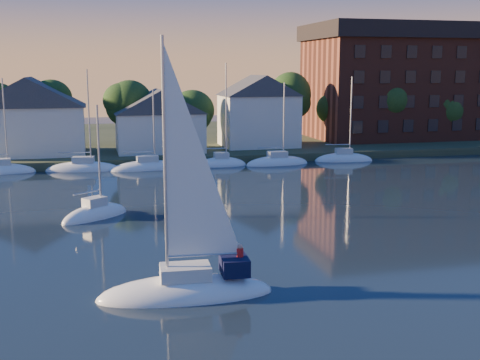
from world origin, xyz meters
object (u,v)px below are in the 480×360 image
object	(u,v)px
hero_sailboat	(188,285)
clubhouse_centre	(159,119)
condo_block	(407,81)
clubhouse_east	(258,110)
clubhouse_west	(30,115)
drifting_sailboat_left	(95,216)

from	to	relation	value
hero_sailboat	clubhouse_centre	bearing A→B (deg)	-91.62
clubhouse_centre	condo_block	bearing A→B (deg)	11.24
hero_sailboat	condo_block	bearing A→B (deg)	-124.43
clubhouse_east	condo_block	size ratio (longest dim) A/B	0.34
clubhouse_east	clubhouse_west	bearing A→B (deg)	-178.09
clubhouse_west	hero_sailboat	size ratio (longest dim) A/B	0.96
clubhouse_west	hero_sailboat	world-z (taller)	hero_sailboat
clubhouse_centre	clubhouse_east	world-z (taller)	clubhouse_east
clubhouse_centre	clubhouse_east	distance (m)	14.17
clubhouse_centre	drifting_sailboat_left	bearing A→B (deg)	-105.66
clubhouse_centre	condo_block	world-z (taller)	condo_block
condo_block	clubhouse_east	bearing A→B (deg)	-167.11
hero_sailboat	drifting_sailboat_left	world-z (taller)	hero_sailboat
hero_sailboat	drifting_sailboat_left	xyz separation A→B (m)	(-4.48, 18.31, -0.50)
clubhouse_west	drifting_sailboat_left	size ratio (longest dim) A/B	1.37
clubhouse_west	drifting_sailboat_left	world-z (taller)	clubhouse_west
hero_sailboat	drifting_sailboat_left	bearing A→B (deg)	-72.99
clubhouse_west	clubhouse_centre	world-z (taller)	clubhouse_west
clubhouse_west	condo_block	distance (m)	56.56
clubhouse_centre	drifting_sailboat_left	xyz separation A→B (m)	(-8.68, -30.97, -5.04)
clubhouse_centre	clubhouse_west	bearing A→B (deg)	176.42
clubhouse_east	hero_sailboat	bearing A→B (deg)	-109.54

